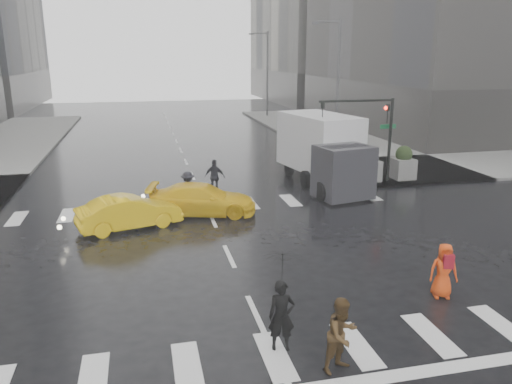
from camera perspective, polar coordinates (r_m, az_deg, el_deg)
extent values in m
plane|color=black|center=(17.23, -3.08, -7.34)|extent=(120.00, 120.00, 0.00)
cube|color=gray|center=(40.43, 20.55, 5.11)|extent=(35.00, 35.00, 0.15)
cube|color=#2E2C29|center=(53.32, 23.83, 9.39)|extent=(26.05, 26.05, 4.40)
cube|color=#2E2C29|center=(78.47, 11.05, 11.95)|extent=(26.05, 26.05, 4.40)
cylinder|color=black|center=(27.20, 15.03, 5.60)|extent=(0.16, 0.16, 4.50)
cylinder|color=black|center=(26.05, 11.41, 10.18)|extent=(4.00, 0.12, 0.12)
imported|color=black|center=(26.89, 14.77, 8.63)|extent=(0.16, 0.20, 1.00)
imported|color=black|center=(25.42, 7.60, 9.09)|extent=(0.16, 0.20, 1.00)
sphere|color=#FF190C|center=(26.81, 14.63, 9.27)|extent=(0.20, 0.20, 0.20)
cube|color=#0D5F2E|center=(27.35, 14.85, 7.25)|extent=(0.90, 0.03, 0.22)
cylinder|color=#59595B|center=(36.39, 9.28, 11.87)|extent=(0.20, 0.20, 9.00)
cylinder|color=#59595B|center=(36.06, 8.19, 18.72)|extent=(1.80, 0.12, 0.12)
cube|color=#59595B|center=(35.75, 6.76, 18.64)|extent=(0.50, 0.22, 0.15)
cylinder|color=#59595B|center=(55.41, 1.31, 13.24)|extent=(0.20, 0.20, 9.00)
cylinder|color=#59595B|center=(55.19, 0.39, 17.70)|extent=(1.80, 0.12, 0.12)
cube|color=#59595B|center=(54.99, -0.57, 17.60)|extent=(0.50, 0.22, 0.15)
cube|color=gray|center=(26.43, 8.83, 2.23)|extent=(1.10, 1.10, 1.10)
sphere|color=#1E3015|center=(26.26, 8.90, 3.93)|extent=(0.90, 0.90, 0.90)
cube|color=gray|center=(27.22, 12.75, 2.42)|extent=(1.10, 1.10, 1.10)
sphere|color=#1E3015|center=(27.06, 12.85, 4.07)|extent=(0.90, 0.90, 0.90)
cube|color=gray|center=(28.14, 16.43, 2.59)|extent=(1.10, 1.10, 1.10)
sphere|color=#1E3015|center=(27.98, 16.55, 4.19)|extent=(0.90, 0.90, 0.90)
imported|color=black|center=(11.86, 2.95, -13.94)|extent=(0.68, 0.50, 1.71)
imported|color=black|center=(11.34, 3.03, -8.95)|extent=(1.10, 1.11, 0.88)
imported|color=#473219|center=(11.31, 9.81, -15.77)|extent=(1.02, 0.92, 1.70)
imported|color=#E94410|center=(15.16, 20.64, -8.40)|extent=(0.89, 0.71, 1.59)
cube|color=maroon|center=(14.89, 21.15, -7.41)|extent=(0.31, 0.23, 0.40)
imported|color=black|center=(24.57, -4.73, 1.74)|extent=(1.17, 0.96, 1.72)
imported|color=black|center=(22.48, -7.77, 0.26)|extent=(1.17, 0.80, 1.65)
imported|color=yellow|center=(20.29, -14.29, -2.25)|extent=(4.25, 2.49, 1.32)
imported|color=yellow|center=(21.51, -6.15, -0.83)|extent=(4.36, 2.75, 1.33)
cube|color=silver|center=(26.75, 7.23, 5.71)|extent=(2.56, 4.91, 2.88)
cube|color=#2C2C31|center=(23.81, 9.97, 2.29)|extent=(2.46, 1.92, 2.46)
cube|color=black|center=(23.65, 10.06, 4.05)|extent=(2.14, 0.96, 0.96)
cylinder|color=black|center=(23.42, 7.55, 0.01)|extent=(0.30, 0.96, 0.96)
cylinder|color=black|center=(24.28, 12.52, 0.33)|extent=(0.30, 0.96, 0.96)
cylinder|color=black|center=(25.55, 5.72, 1.38)|extent=(0.30, 0.96, 0.96)
cylinder|color=black|center=(26.35, 10.35, 1.63)|extent=(0.30, 0.96, 0.96)
cylinder|color=black|center=(28.32, 3.80, 2.82)|extent=(0.30, 0.96, 0.96)
cylinder|color=black|center=(29.04, 8.04, 3.02)|extent=(0.30, 0.96, 0.96)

